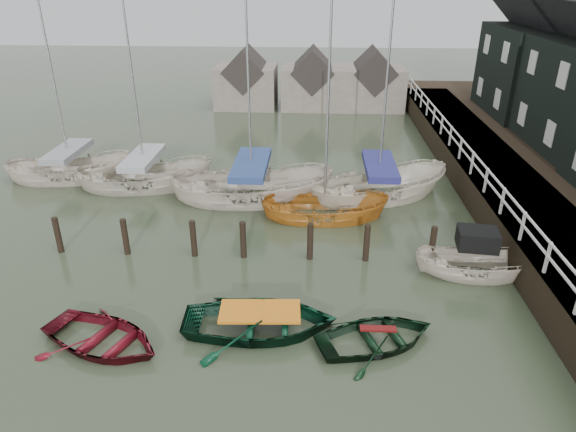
# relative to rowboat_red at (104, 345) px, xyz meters

# --- Properties ---
(ground) EXTENTS (120.00, 120.00, 0.00)m
(ground) POSITION_rel_rowboat_red_xyz_m (4.45, 2.07, 0.00)
(ground) COLOR #2C3723
(ground) RESTS_ON ground
(pier) EXTENTS (3.04, 32.00, 2.70)m
(pier) POSITION_rel_rowboat_red_xyz_m (13.93, 12.07, 0.71)
(pier) COLOR black
(pier) RESTS_ON ground
(mooring_pilings) EXTENTS (13.72, 0.22, 1.80)m
(mooring_pilings) POSITION_rel_rowboat_red_xyz_m (3.34, 5.07, 0.50)
(mooring_pilings) COLOR black
(mooring_pilings) RESTS_ON ground
(far_sheds) EXTENTS (14.00, 4.08, 4.39)m
(far_sheds) POSITION_rel_rowboat_red_xyz_m (5.29, 28.07, 1.86)
(far_sheds) COLOR #665B51
(far_sheds) RESTS_ON ground
(rowboat_red) EXTENTS (4.34, 3.76, 0.75)m
(rowboat_red) POSITION_rel_rowboat_red_xyz_m (0.00, 0.00, 0.00)
(rowboat_red) COLOR #560C15
(rowboat_red) RESTS_ON ground
(rowboat_green) EXTENTS (4.57, 3.38, 0.91)m
(rowboat_green) POSITION_rel_rowboat_red_xyz_m (4.29, 0.89, 0.00)
(rowboat_green) COLOR black
(rowboat_green) RESTS_ON ground
(rowboat_dkgreen) EXTENTS (4.07, 3.49, 0.71)m
(rowboat_dkgreen) POSITION_rel_rowboat_red_xyz_m (7.60, 0.49, 0.00)
(rowboat_dkgreen) COLOR black
(rowboat_dkgreen) RESTS_ON ground
(motorboat) EXTENTS (4.16, 1.95, 2.40)m
(motorboat) POSITION_rel_rowboat_red_xyz_m (11.25, 4.27, 0.11)
(motorboat) COLOR beige
(motorboat) RESTS_ON ground
(sailboat_a) EXTENTS (6.70, 3.43, 12.08)m
(sailboat_a) POSITION_rel_rowboat_red_xyz_m (-2.31, 11.47, 0.07)
(sailboat_a) COLOR beige
(sailboat_a) RESTS_ON ground
(sailboat_b) EXTENTS (7.48, 3.25, 11.85)m
(sailboat_b) POSITION_rel_rowboat_red_xyz_m (2.95, 10.27, 0.06)
(sailboat_b) COLOR beige
(sailboat_b) RESTS_ON ground
(sailboat_c) EXTENTS (5.31, 2.07, 10.39)m
(sailboat_c) POSITION_rel_rowboat_red_xyz_m (6.21, 8.49, 0.02)
(sailboat_c) COLOR #BB7123
(sailboat_c) RESTS_ON ground
(sailboat_d) EXTENTS (7.17, 4.70, 11.10)m
(sailboat_d) POSITION_rel_rowboat_red_xyz_m (8.67, 10.77, 0.06)
(sailboat_d) COLOR beige
(sailboat_d) RESTS_ON ground
(sailboat_e) EXTENTS (6.48, 3.26, 10.77)m
(sailboat_e) POSITION_rel_rowboat_red_xyz_m (-6.32, 12.31, 0.06)
(sailboat_e) COLOR beige
(sailboat_e) RESTS_ON ground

